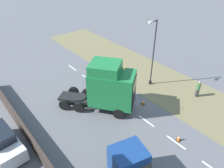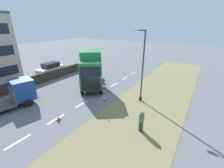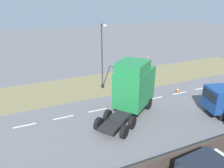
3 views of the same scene
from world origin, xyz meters
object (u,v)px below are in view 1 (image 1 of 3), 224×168
(pedestrian, at_px, (198,89))
(traffic_cone_lead, at_px, (143,102))
(lorry_cab, at_px, (109,87))
(parked_car, at_px, (2,142))
(traffic_cone_trailing, at_px, (179,138))
(lamp_post, at_px, (153,57))

(pedestrian, bearing_deg, traffic_cone_lead, -26.01)
(lorry_cab, distance_m, traffic_cone_lead, 4.02)
(pedestrian, bearing_deg, parked_car, -16.33)
(pedestrian, bearing_deg, traffic_cone_trailing, 21.37)
(lamp_post, xyz_separation_m, pedestrian, (-2.03, 4.64, -2.51))
(parked_car, bearing_deg, lorry_cab, 169.36)
(lamp_post, relative_size, pedestrian, 4.06)
(parked_car, distance_m, pedestrian, 18.29)
(lorry_cab, height_order, pedestrian, lorry_cab)
(parked_car, bearing_deg, traffic_cone_lead, 163.46)
(traffic_cone_trailing, bearing_deg, pedestrian, -158.63)
(parked_car, height_order, traffic_cone_trailing, parked_car)
(lamp_post, bearing_deg, parked_car, -1.85)
(lorry_cab, bearing_deg, traffic_cone_trailing, 67.68)
(lamp_post, bearing_deg, pedestrian, 113.59)
(traffic_cone_lead, bearing_deg, parked_car, -11.87)
(traffic_cone_lead, bearing_deg, pedestrian, 153.99)
(lorry_cab, relative_size, traffic_cone_trailing, 12.01)
(lorry_cab, relative_size, parked_car, 1.52)
(pedestrian, bearing_deg, lorry_cab, -26.88)
(lamp_post, height_order, pedestrian, lamp_post)
(lorry_cab, distance_m, parked_car, 9.49)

